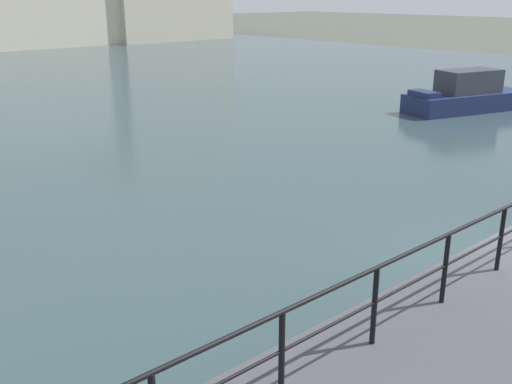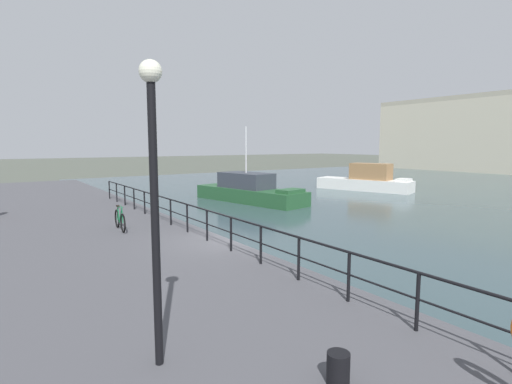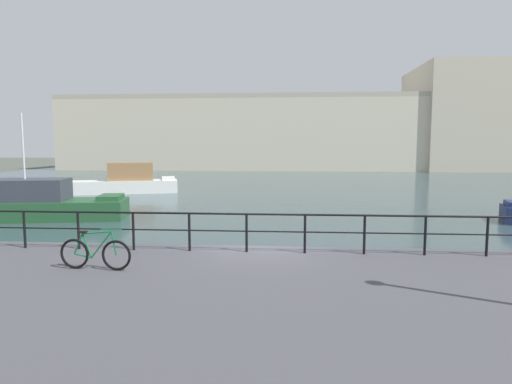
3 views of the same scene
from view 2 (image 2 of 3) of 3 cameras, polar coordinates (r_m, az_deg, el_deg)
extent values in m
plane|color=#4C5147|center=(14.02, -3.69, -10.38)|extent=(240.00, 240.00, 0.00)
cube|color=#47474C|center=(12.11, -31.85, -12.01)|extent=(56.00, 13.00, 0.90)
cube|color=#23512D|center=(28.73, -0.93, -0.42)|extent=(9.49, 4.23, 0.98)
cube|color=#333842|center=(28.87, -1.44, 1.69)|extent=(4.39, 2.81, 1.11)
cube|color=#23512D|center=(26.05, 5.00, 0.15)|extent=(1.42, 1.97, 0.24)
cylinder|color=silver|center=(28.76, -1.45, 6.11)|extent=(0.10, 0.10, 3.34)
cube|color=white|center=(37.14, 15.24, 1.02)|extent=(8.74, 4.47, 1.01)
cube|color=#997047|center=(36.80, 16.21, 2.86)|extent=(3.78, 2.57, 1.45)
cube|color=white|center=(35.83, 20.52, 1.63)|extent=(1.40, 1.69, 0.24)
cylinder|color=black|center=(25.38, -20.37, 0.27)|extent=(0.07, 0.07, 1.05)
cylinder|color=black|center=(23.85, -19.44, -0.09)|extent=(0.07, 0.07, 1.05)
cylinder|color=black|center=(22.33, -18.38, -0.50)|extent=(0.07, 0.07, 1.05)
cylinder|color=black|center=(20.82, -17.17, -0.96)|extent=(0.07, 0.07, 1.05)
cylinder|color=black|center=(19.32, -15.76, -1.51)|extent=(0.07, 0.07, 1.05)
cylinder|color=black|center=(17.84, -14.12, -2.13)|extent=(0.07, 0.07, 1.05)
cylinder|color=black|center=(16.38, -12.19, -2.88)|extent=(0.07, 0.07, 1.05)
cylinder|color=black|center=(14.95, -9.88, -3.75)|extent=(0.07, 0.07, 1.05)
cylinder|color=black|center=(13.55, -7.07, -4.81)|extent=(0.07, 0.07, 1.05)
cylinder|color=black|center=(12.19, -3.62, -6.09)|extent=(0.07, 0.07, 1.05)
cylinder|color=black|center=(10.89, 0.70, -7.65)|extent=(0.07, 0.07, 1.05)
cylinder|color=black|center=(9.69, 6.18, -9.55)|extent=(0.07, 0.07, 1.05)
cylinder|color=black|center=(8.60, 13.21, -11.83)|extent=(0.07, 0.07, 1.05)
cylinder|color=black|center=(7.70, 22.24, -14.46)|extent=(0.07, 0.07, 1.05)
cylinder|color=black|center=(13.45, -7.11, -2.62)|extent=(25.38, 0.06, 0.06)
cylinder|color=black|center=(13.53, -7.08, -4.59)|extent=(25.38, 0.04, 0.04)
torus|color=black|center=(15.48, -18.62, -4.27)|extent=(0.72, 0.11, 0.72)
torus|color=black|center=(16.49, -19.37, -3.63)|extent=(0.72, 0.11, 0.72)
cylinder|color=#146638|center=(15.79, -18.93, -3.18)|extent=(0.55, 0.07, 0.66)
cylinder|color=#146638|center=(16.14, -19.18, -3.11)|extent=(0.24, 0.05, 0.58)
cylinder|color=#146638|center=(15.84, -19.04, -2.11)|extent=(0.72, 0.09, 0.11)
cylinder|color=#146638|center=(16.29, -19.22, -3.89)|extent=(0.43, 0.07, 0.12)
cylinder|color=#146638|center=(16.34, -19.33, -2.85)|extent=(0.26, 0.05, 0.51)
cylinder|color=#146638|center=(15.48, -18.70, -3.22)|extent=(0.14, 0.05, 0.57)
cube|color=black|center=(16.19, -19.29, -1.92)|extent=(0.23, 0.11, 0.05)
cylinder|color=#146638|center=(15.48, -18.79, -1.99)|extent=(0.52, 0.06, 0.02)
cylinder|color=black|center=(6.02, 11.76, -23.59)|extent=(0.32, 0.32, 0.44)
cylinder|color=black|center=(5.87, -14.30, -5.16)|extent=(0.12, 0.12, 4.11)
sphere|color=silver|center=(5.83, -14.97, 16.45)|extent=(0.32, 0.32, 0.32)
camera|label=1|loc=(22.06, -29.09, 8.48)|focal=41.50mm
camera|label=3|loc=(12.04, -62.03, 1.54)|focal=30.55mm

